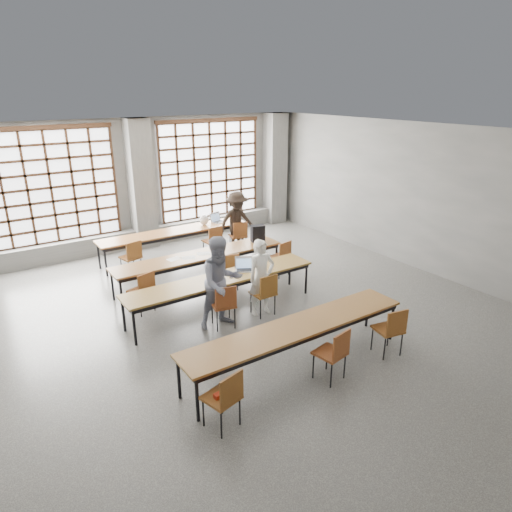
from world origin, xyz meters
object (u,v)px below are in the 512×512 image
Objects in this scene: chair_back_right at (239,234)px; backpack at (258,233)px; chair_front_right at (265,290)px; student_male at (262,277)px; desk_row_c at (222,280)px; laptop_front at (244,267)px; desk_row_a at (175,233)px; chair_front_left at (224,302)px; chair_near_right at (391,327)px; laptop_back at (217,220)px; student_female at (221,282)px; chair_back_mid at (213,239)px; chair_near_mid at (334,350)px; desk_row_b at (200,257)px; chair_mid_left at (143,288)px; green_box at (218,275)px; red_pouch at (221,394)px; desk_row_d at (297,329)px; chair_mid_right at (281,255)px; mouse at (262,267)px; chair_mid_centre at (229,268)px; chair_near_left at (225,394)px; chair_back_left at (132,255)px; student_back at (237,222)px; plastic_bag at (204,220)px; phone at (232,277)px.

chair_back_right is 1.38m from backpack.
chair_front_right is 0.26m from student_male.
laptop_front reaches higher than desk_row_c.
desk_row_a is at bearing 95.34° from student_male.
chair_front_left is at bearing -167.94° from student_male.
chair_back_right and chair_near_right have the same top height.
student_female is at bearing -118.26° from laptop_back.
chair_back_mid is at bearing -125.79° from laptop_back.
chair_near_mid is 1.27m from chair_near_right.
desk_row_b is 4.55× the size of chair_mid_left.
red_pouch is (-1.63, -2.97, -0.28)m from green_box.
chair_back_mid is 1.00× the size of chair_near_mid.
backpack is (3.18, 0.68, 0.39)m from chair_mid_left.
chair_front_right reaches higher than desk_row_d.
student_female reaches higher than desk_row_c.
chair_mid_right is 2.04× the size of laptop_back.
student_male is (0.58, 1.84, 0.10)m from desk_row_d.
red_pouch is (-1.70, -0.55, -0.16)m from desk_row_d.
mouse is at bearing -82.83° from desk_row_a.
chair_mid_centre is at bearing -135.11° from backpack.
chair_back_right is 3.96m from chair_mid_left.
green_box is (-1.00, 0.10, 0.03)m from mouse.
chair_mid_right is (0.74, -1.97, 0.00)m from chair_back_mid.
desk_row_b is at bearing 74.71° from chair_front_left.
chair_near_mid is at bearing -108.01° from chair_back_right.
chair_back_right is 4.07m from student_female.
backpack reaches higher than chair_near_left.
backpack reaches higher than desk_row_a.
backpack is at bearing 36.36° from green_box.
green_box is (-2.15, -2.69, 0.24)m from chair_back_right.
chair_back_left is 1.00× the size of chair_front_right.
chair_front_right is at bearing -104.70° from backpack.
red_pouch is at bearing -121.94° from chair_mid_centre.
chair_mid_centre is 1.00× the size of chair_near_left.
desk_row_d is (-0.50, -5.74, 0.00)m from desk_row_a.
student_back is 0.89m from plastic_bag.
laptop_back is (1.27, 3.40, 0.00)m from laptop_front.
chair_mid_right is at bearing -85.68° from laptop_back.
chair_mid_right is at bearing 45.36° from chair_near_left.
student_back reaches higher than backpack.
chair_back_left is 2.03m from chair_mid_left.
student_female is 1.06× the size of student_back.
chair_front_left is 0.58× the size of student_male.
chair_back_right is 1.00× the size of chair_near_left.
chair_near_left is at bearing -122.65° from phone.
desk_row_a is 10.00× the size of backpack.
desk_row_b is (-0.28, -1.98, 0.00)m from desk_row_a.
chair_front_left is 0.36m from student_female.
student_back is (0.02, 0.13, 0.29)m from chair_back_right.
student_female is (0.56, -3.27, 0.34)m from chair_back_left.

